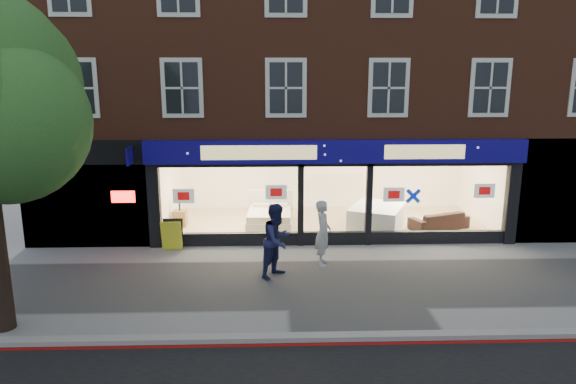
{
  "coord_description": "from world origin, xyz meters",
  "views": [
    {
      "loc": [
        -1.91,
        -12.18,
        5.09
      ],
      "look_at": [
        -1.46,
        2.5,
        1.81
      ],
      "focal_mm": 32.0,
      "sensor_mm": 36.0,
      "label": 1
    }
  ],
  "objects_px": {
    "sofa": "(439,220)",
    "pedestrian_grey": "(323,233)",
    "mattress_stack": "(377,217)",
    "display_bed": "(270,216)",
    "a_board": "(172,235)",
    "pedestrian_blue": "(277,240)"
  },
  "relations": [
    {
      "from": "pedestrian_grey",
      "to": "pedestrian_blue",
      "type": "relative_size",
      "value": 0.94
    },
    {
      "from": "mattress_stack",
      "to": "sofa",
      "type": "bearing_deg",
      "value": -1.0
    },
    {
      "from": "mattress_stack",
      "to": "pedestrian_grey",
      "type": "relative_size",
      "value": 1.35
    },
    {
      "from": "sofa",
      "to": "display_bed",
      "type": "bearing_deg",
      "value": -26.56
    },
    {
      "from": "a_board",
      "to": "pedestrian_blue",
      "type": "height_order",
      "value": "pedestrian_blue"
    },
    {
      "from": "mattress_stack",
      "to": "a_board",
      "type": "height_order",
      "value": "a_board"
    },
    {
      "from": "mattress_stack",
      "to": "pedestrian_grey",
      "type": "distance_m",
      "value": 3.74
    },
    {
      "from": "mattress_stack",
      "to": "display_bed",
      "type": "bearing_deg",
      "value": 170.91
    },
    {
      "from": "sofa",
      "to": "pedestrian_grey",
      "type": "bearing_deg",
      "value": 15.07
    },
    {
      "from": "a_board",
      "to": "pedestrian_grey",
      "type": "height_order",
      "value": "pedestrian_grey"
    },
    {
      "from": "a_board",
      "to": "pedestrian_grey",
      "type": "xyz_separation_m",
      "value": [
        4.41,
        -1.37,
        0.44
      ]
    },
    {
      "from": "display_bed",
      "to": "pedestrian_grey",
      "type": "bearing_deg",
      "value": -65.18
    },
    {
      "from": "pedestrian_blue",
      "to": "display_bed",
      "type": "bearing_deg",
      "value": 40.9
    },
    {
      "from": "sofa",
      "to": "pedestrian_blue",
      "type": "xyz_separation_m",
      "value": [
        -5.5,
        -3.83,
        0.58
      ]
    },
    {
      "from": "display_bed",
      "to": "sofa",
      "type": "xyz_separation_m",
      "value": [
        5.72,
        -0.62,
        -0.01
      ]
    },
    {
      "from": "sofa",
      "to": "pedestrian_grey",
      "type": "distance_m",
      "value": 5.22
    },
    {
      "from": "display_bed",
      "to": "mattress_stack",
      "type": "distance_m",
      "value": 3.66
    },
    {
      "from": "sofa",
      "to": "mattress_stack",
      "type": "bearing_deg",
      "value": -21.42
    },
    {
      "from": "pedestrian_grey",
      "to": "pedestrian_blue",
      "type": "bearing_deg",
      "value": 127.59
    },
    {
      "from": "a_board",
      "to": "pedestrian_blue",
      "type": "relative_size",
      "value": 0.48
    },
    {
      "from": "pedestrian_blue",
      "to": "pedestrian_grey",
      "type": "bearing_deg",
      "value": -19.28
    },
    {
      "from": "mattress_stack",
      "to": "pedestrian_grey",
      "type": "bearing_deg",
      "value": -124.88
    }
  ]
}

